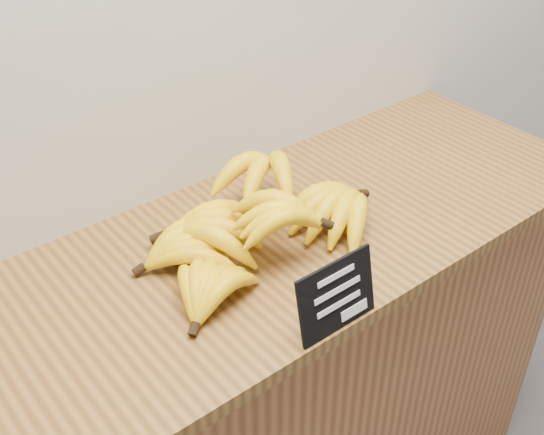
{
  "coord_description": "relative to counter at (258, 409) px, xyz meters",
  "views": [
    {
      "loc": [
        -0.76,
        1.93,
        1.72
      ],
      "look_at": [
        -0.15,
        2.7,
        1.02
      ],
      "focal_mm": 45.0,
      "sensor_mm": 36.0,
      "label": 1
    }
  ],
  "objects": [
    {
      "name": "banana_pile",
      "position": [
        0.01,
        0.0,
        0.53
      ],
      "size": [
        0.52,
        0.35,
        0.12
      ],
      "color": "yellow",
      "rests_on": "counter_top"
    },
    {
      "name": "counter_top",
      "position": [
        0.0,
        0.0,
        0.47
      ],
      "size": [
        1.56,
        0.54,
        0.03
      ],
      "primitive_type": "cube",
      "color": "brown",
      "rests_on": "counter"
    },
    {
      "name": "chalkboard_sign",
      "position": [
        -0.03,
        -0.25,
        0.54
      ],
      "size": [
        0.15,
        0.03,
        0.12
      ],
      "primitive_type": "cube",
      "rotation": [
        -0.21,
        0.0,
        0.0
      ],
      "color": "black",
      "rests_on": "counter_top"
    },
    {
      "name": "counter",
      "position": [
        0.0,
        0.0,
        0.0
      ],
      "size": [
        1.48,
        0.5,
        0.9
      ],
      "primitive_type": "cube",
      "color": "#92592F",
      "rests_on": "ground"
    }
  ]
}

